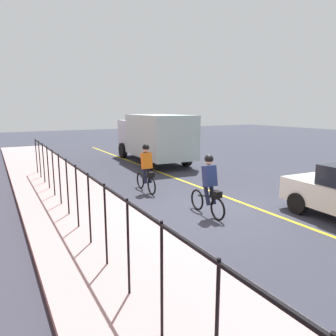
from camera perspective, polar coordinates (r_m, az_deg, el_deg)
name	(u,v)px	position (r m, az deg, el deg)	size (l,w,h in m)	color
ground_plane	(209,213)	(9.66, 7.47, -8.14)	(80.00, 80.00, 0.00)	#323440
lane_line_centre	(248,205)	(10.65, 14.43, -6.56)	(36.00, 0.12, 0.01)	yellow
sidewalk	(99,232)	(8.17, -12.39, -11.32)	(40.00, 3.20, 0.15)	#AA8E8F
iron_fence	(71,180)	(8.66, -17.19, -2.17)	(14.64, 0.04, 1.60)	black
cyclist_lead	(146,168)	(11.75, -3.95, -0.07)	(1.71, 0.37, 1.83)	black
cyclist_follow	(209,186)	(9.18, 7.46, -3.21)	(1.71, 0.37, 1.83)	black
box_truck_background	(154,136)	(18.23, -2.55, 5.82)	(6.85, 2.89, 2.78)	#A9C2BE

